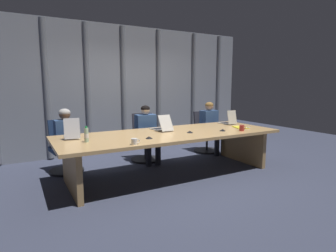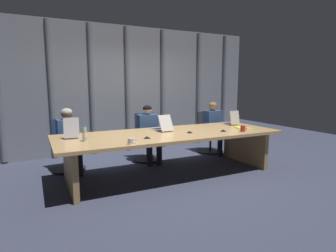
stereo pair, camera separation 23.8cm
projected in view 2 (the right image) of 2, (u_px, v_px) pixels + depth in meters
ground_plane at (171, 174)px, 4.86m from camera, size 12.81×12.81×0.00m
conference_table at (171, 141)px, 4.77m from camera, size 3.84×1.38×0.74m
curtain_backdrop at (130, 89)px, 6.52m from camera, size 6.40×0.17×2.90m
laptop_left_end at (72, 133)px, 4.36m from camera, size 0.28×0.46×0.32m
laptop_left_mid at (162, 127)px, 5.00m from camera, size 0.28×0.49×0.29m
laptop_center at (231, 122)px, 5.72m from camera, size 0.22×0.36×0.30m
office_chair_left_end at (67, 151)px, 5.07m from camera, size 0.60×0.61×0.93m
office_chair_left_mid at (147, 143)px, 5.76m from camera, size 0.60×0.61×0.97m
office_chair_center at (209, 137)px, 6.45m from camera, size 0.60×0.60×0.94m
person_left_end at (69, 136)px, 4.89m from camera, size 0.40×0.57×1.15m
person_left_mid at (149, 130)px, 5.57m from camera, size 0.42×0.55×1.15m
person_center at (215, 125)px, 6.28m from camera, size 0.44×0.57×1.17m
water_bottle_primary at (85, 134)px, 4.01m from camera, size 0.06×0.06×0.23m
coffee_mug_near at (131, 141)px, 3.83m from camera, size 0.13×0.09×0.09m
coffee_mug_far at (243, 129)px, 4.86m from camera, size 0.13×0.08×0.11m
conference_mic_left_side at (190, 132)px, 4.72m from camera, size 0.11×0.11×0.03m
conference_mic_middle at (223, 130)px, 4.88m from camera, size 0.11×0.11×0.03m
conference_mic_right_side at (147, 137)px, 4.25m from camera, size 0.11×0.11×0.03m
spiral_notepad at (242, 128)px, 5.24m from camera, size 0.30×0.36×0.03m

